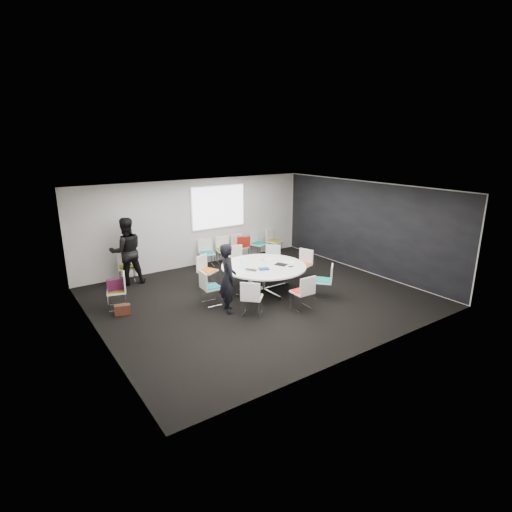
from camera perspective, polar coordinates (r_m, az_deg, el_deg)
room_shell at (r=10.19m, az=0.78°, el=1.54°), size 8.08×7.08×2.88m
conference_table at (r=10.82m, az=1.11°, el=-2.27°), size 2.29×2.29×0.73m
projection_screen at (r=13.33m, az=-5.36°, el=6.99°), size 1.90×0.03×1.35m
chair_ring_a at (r=11.90m, az=6.64°, el=-2.01°), size 0.57×0.58×0.88m
chair_ring_b at (r=12.28m, az=2.22°, el=-1.33°), size 0.64×0.64×0.88m
chair_ring_c at (r=12.25m, az=-2.80°, el=-1.39°), size 0.58×0.57×0.88m
chair_ring_d at (r=11.34m, az=-6.92°, el=-2.97°), size 0.61×0.60×0.88m
chair_ring_e at (r=10.11m, az=-6.47°, el=-5.39°), size 0.48×0.49×0.88m
chair_ring_f at (r=9.44m, az=-0.60°, el=-6.91°), size 0.64×0.64×0.88m
chair_ring_g at (r=9.83m, az=6.61°, el=-6.06°), size 0.47×0.46×0.88m
chair_ring_h at (r=10.66m, az=9.62°, el=-4.36°), size 0.64×0.64×0.88m
chair_back_a at (r=13.08m, az=-7.02°, el=-0.33°), size 0.55×0.54×0.88m
chair_back_b at (r=13.42m, az=-4.62°, el=0.17°), size 0.56×0.55×0.88m
chair_back_c at (r=13.74m, az=-2.28°, el=0.60°), size 0.51×0.50×0.88m
chair_back_d at (r=14.15m, az=0.37°, el=1.08°), size 0.58×0.57×0.88m
chair_back_e at (r=14.52m, az=2.56°, el=1.46°), size 0.58×0.57×0.88m
chair_spare_left at (r=10.39m, az=-19.15°, el=-5.62°), size 0.55×0.56×0.88m
chair_person_back at (r=12.19m, az=-17.95°, el=-2.28°), size 0.55×0.54×0.88m
person_main at (r=9.48m, az=-4.02°, el=-3.16°), size 0.55×0.70×1.69m
person_back at (r=11.84m, az=-18.02°, el=0.66°), size 1.00×0.82×1.93m
laptop at (r=10.40m, az=-0.58°, el=-1.91°), size 0.33×0.37×0.02m
laptop_lid at (r=10.51m, az=-1.97°, el=-1.06°), size 0.04×0.30×0.22m
notebook_black at (r=10.83m, az=3.60°, el=-1.21°), size 0.33×0.37×0.02m
tablet_folio at (r=10.44m, az=1.13°, el=-1.85°), size 0.32×0.28×0.03m
papers_right at (r=11.31m, az=2.09°, el=-0.46°), size 0.33×0.25×0.00m
papers_front at (r=11.09m, az=4.73°, el=-0.86°), size 0.36×0.33×0.00m
cup at (r=11.13m, az=0.90°, el=-0.50°), size 0.08×0.08×0.09m
phone at (r=10.69m, az=4.99°, el=-1.52°), size 0.15×0.10×0.01m
maroon_bag at (r=10.28m, az=-19.42°, el=-3.84°), size 0.41×0.17×0.28m
brown_bag at (r=10.05m, az=-18.52°, el=-7.27°), size 0.39×0.25×0.24m
red_jacket at (r=13.45m, az=-1.78°, el=2.13°), size 0.47×0.29×0.36m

